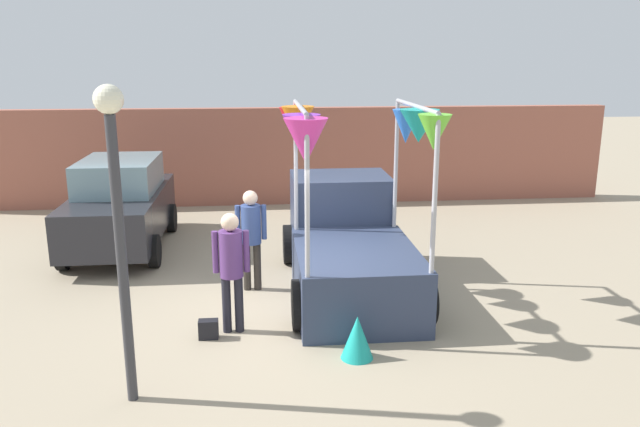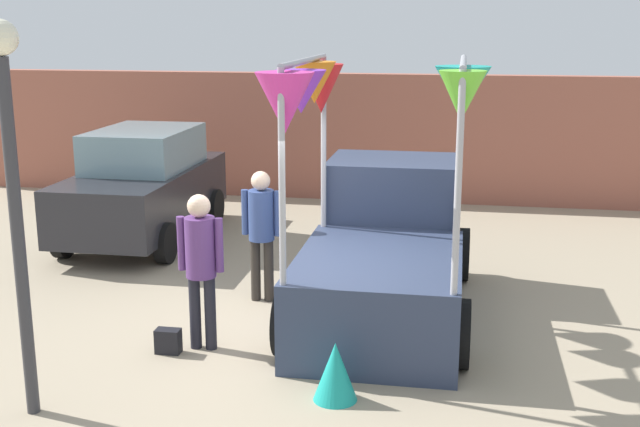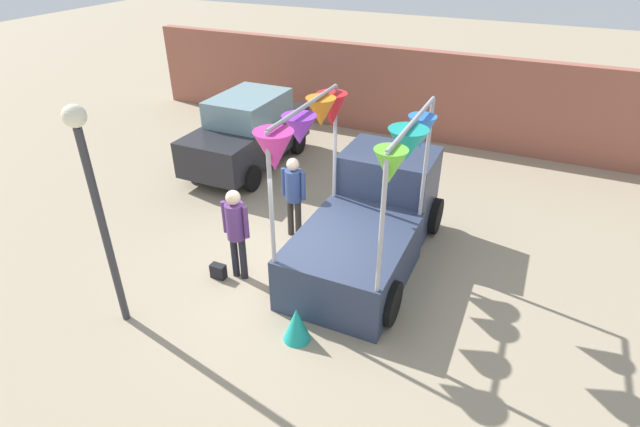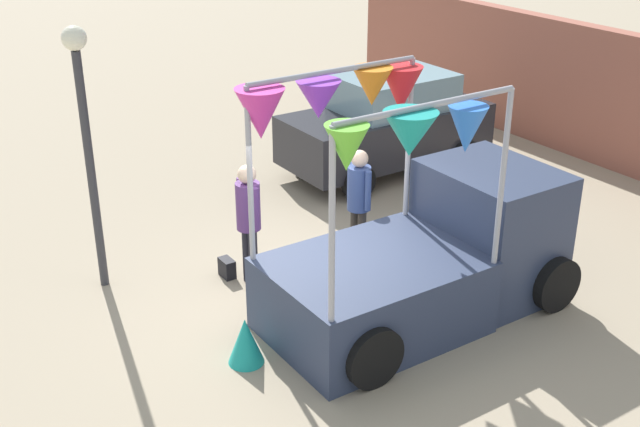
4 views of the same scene
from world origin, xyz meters
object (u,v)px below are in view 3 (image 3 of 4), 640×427
object	(u,v)px
parked_car	(248,131)
person_customer	(236,226)
vendor_truck	(370,212)
person_vendor	(294,190)
folded_kite_bundle_teal	(297,324)
handbag	(218,271)
street_lamp	(93,190)

from	to	relation	value
parked_car	person_customer	size ratio (longest dim) A/B	2.22
vendor_truck	person_vendor	world-z (taller)	vendor_truck
parked_car	person_vendor	bearing A→B (deg)	-44.35
vendor_truck	folded_kite_bundle_teal	size ratio (longest dim) A/B	6.87
handbag	folded_kite_bundle_teal	world-z (taller)	folded_kite_bundle_teal
person_customer	street_lamp	distance (m)	2.47
parked_car	street_lamp	bearing A→B (deg)	-77.75
folded_kite_bundle_teal	handbag	bearing A→B (deg)	158.51
vendor_truck	street_lamp	bearing A→B (deg)	-131.40
person_customer	folded_kite_bundle_teal	distance (m)	2.11
vendor_truck	handbag	distance (m)	3.05
handbag	folded_kite_bundle_teal	xyz separation A→B (m)	(2.03, -0.80, 0.16)
vendor_truck	folded_kite_bundle_teal	xyz separation A→B (m)	(-0.22, -2.68, -0.65)
person_vendor	handbag	world-z (taller)	person_vendor
street_lamp	parked_car	bearing A→B (deg)	102.25
parked_car	person_customer	world-z (taller)	parked_car
person_customer	handbag	distance (m)	1.04
vendor_truck	person_customer	size ratio (longest dim) A/B	2.29
parked_car	handbag	bearing A→B (deg)	-65.19
vendor_truck	person_vendor	distance (m)	1.64
parked_car	street_lamp	xyz separation A→B (m)	(1.33, -6.11, 1.47)
person_vendor	street_lamp	bearing A→B (deg)	-112.05
vendor_truck	parked_car	distance (m)	5.12
person_customer	street_lamp	xyz separation A→B (m)	(-1.13, -1.76, 1.32)
person_vendor	handbag	bearing A→B (deg)	-108.20
street_lamp	vendor_truck	bearing A→B (deg)	48.60
handbag	vendor_truck	bearing A→B (deg)	39.78
person_vendor	person_customer	bearing A→B (deg)	-99.11
person_vendor	handbag	xyz separation A→B (m)	(-0.62, -1.89, -0.93)
handbag	folded_kite_bundle_teal	bearing A→B (deg)	-21.49
handbag	person_vendor	bearing A→B (deg)	71.80
person_vendor	vendor_truck	bearing A→B (deg)	-0.32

